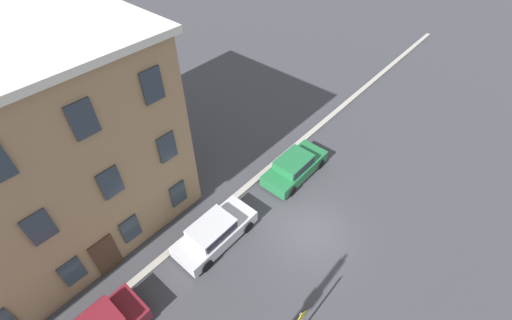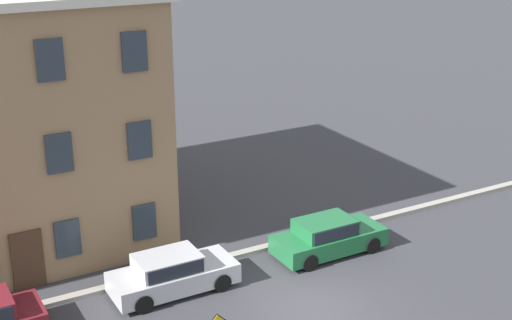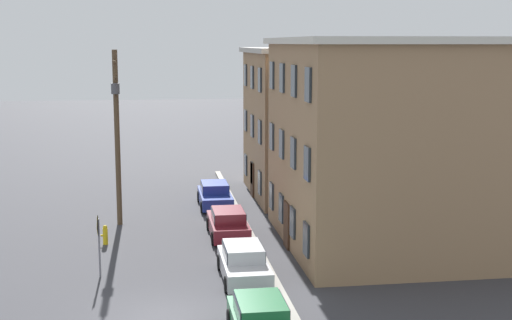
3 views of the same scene
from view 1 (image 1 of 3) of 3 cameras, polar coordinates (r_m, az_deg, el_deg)
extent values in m
plane|color=#38383D|center=(18.53, 8.98, -11.55)|extent=(200.00, 200.00, 0.00)
cube|color=#9E998E|center=(20.08, -1.61, -4.61)|extent=(56.00, 0.36, 0.16)
cube|color=#9E7A56|center=(19.40, -35.28, 2.72)|extent=(11.52, 11.37, 9.61)
cube|color=#2D3842|center=(17.16, -28.25, -16.07)|extent=(0.90, 0.10, 1.40)
cube|color=#2D3842|center=(14.77, -32.37, -9.48)|extent=(0.90, 0.10, 1.40)
cube|color=#2D3842|center=(17.45, -20.17, -10.73)|extent=(0.90, 0.10, 1.40)
cube|color=#2D3842|center=(15.12, -23.07, -3.54)|extent=(0.90, 0.10, 1.40)
cube|color=#2D3842|center=(13.15, -26.87, 6.04)|extent=(0.90, 0.10, 1.40)
cube|color=#2D3842|center=(18.20, -12.83, -5.50)|extent=(0.90, 0.10, 1.40)
cube|color=#2D3842|center=(15.98, -14.59, 2.04)|extent=(0.90, 0.10, 1.40)
cube|color=#2D3842|center=(14.13, -16.90, 11.78)|extent=(0.90, 0.10, 1.40)
cube|color=#472D1E|center=(17.64, -23.65, -14.32)|extent=(1.10, 0.10, 2.20)
cylinder|color=black|center=(17.25, -22.52, -20.95)|extent=(0.66, 0.22, 0.66)
cube|color=#B7B7BC|center=(17.69, -6.76, -12.05)|extent=(4.40, 1.80, 0.70)
cube|color=#B7B7BC|center=(17.11, -7.43, -11.28)|extent=(2.20, 1.51, 0.55)
cube|color=#1E232D|center=(17.11, -7.43, -11.28)|extent=(2.02, 1.58, 0.48)
cylinder|color=black|center=(18.79, -5.33, -8.25)|extent=(0.66, 0.22, 0.66)
cylinder|color=black|center=(18.05, -1.44, -11.07)|extent=(0.66, 0.22, 0.66)
cylinder|color=black|center=(17.82, -12.10, -13.66)|extent=(0.66, 0.22, 0.66)
cylinder|color=black|center=(17.04, -8.28, -16.99)|extent=(0.66, 0.22, 0.66)
cube|color=#1E6638|center=(20.68, 6.51, -1.33)|extent=(4.40, 1.80, 0.70)
cube|color=#1E6638|center=(20.12, 6.32, -0.38)|extent=(2.20, 1.51, 0.55)
cube|color=#1E232D|center=(20.12, 6.32, -0.38)|extent=(2.02, 1.58, 0.48)
cylinder|color=black|center=(22.04, 6.92, 1.34)|extent=(0.66, 0.22, 0.66)
cylinder|color=black|center=(21.43, 10.59, -0.68)|extent=(0.66, 0.22, 0.66)
cylinder|color=black|center=(20.33, 2.12, -2.81)|extent=(0.66, 0.22, 0.66)
cylinder|color=black|center=(19.67, 5.96, -5.15)|extent=(0.66, 0.22, 0.66)
cube|color=yellow|center=(13.92, 7.47, -24.61)|extent=(0.83, 0.03, 0.83)
cube|color=black|center=(13.93, 7.43, -24.58)|extent=(0.90, 0.02, 0.90)
camera|label=2|loc=(12.91, 124.37, -40.86)|focal=50.00mm
camera|label=3|loc=(34.81, 37.95, 27.10)|focal=50.00mm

